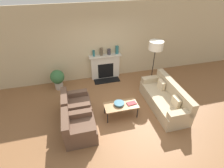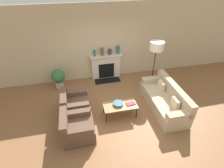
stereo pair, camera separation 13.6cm
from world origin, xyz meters
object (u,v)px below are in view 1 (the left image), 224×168
(coffee_table, at_px, (121,106))
(mantel_vase_right, at_px, (117,50))
(floor_lamp, at_px, (156,47))
(mantel_vase_left, at_px, (94,53))
(armchair_near, at_px, (78,129))
(mantel_vase_center_left, at_px, (101,52))
(bowl, at_px, (119,103))
(fireplace, at_px, (105,67))
(armchair_far, at_px, (76,106))
(mantel_vase_center_right, at_px, (109,52))
(book, at_px, (131,103))
(couch, at_px, (165,99))
(potted_plant, at_px, (58,78))

(coffee_table, relative_size, mantel_vase_right, 3.26)
(floor_lamp, bearing_deg, mantel_vase_left, 154.11)
(floor_lamp, distance_m, mantel_vase_right, 1.53)
(armchair_near, distance_m, mantel_vase_center_left, 3.20)
(bowl, bearing_deg, fireplace, 88.26)
(armchair_far, distance_m, mantel_vase_center_right, 2.55)
(armchair_near, bearing_deg, mantel_vase_right, -33.05)
(book, bearing_deg, floor_lamp, 39.21)
(couch, xyz_separation_m, mantel_vase_right, (-1.00, 2.28, 0.86))
(armchair_far, bearing_deg, mantel_vase_center_right, -38.93)
(mantel_vase_center_right, bearing_deg, potted_plant, -170.40)
(armchair_near, distance_m, book, 1.73)
(couch, xyz_separation_m, mantel_vase_left, (-1.92, 2.28, 0.82))
(armchair_far, xyz_separation_m, mantel_vase_right, (1.84, 1.88, 0.87))
(mantel_vase_right, bearing_deg, mantel_vase_left, 180.00)
(armchair_far, height_order, mantel_vase_left, mantel_vase_left)
(bowl, xyz_separation_m, potted_plant, (-1.81, 1.94, -0.02))
(floor_lamp, bearing_deg, couch, -94.87)
(fireplace, distance_m, coffee_table, 2.31)
(fireplace, distance_m, armchair_near, 3.13)
(mantel_vase_left, bearing_deg, armchair_near, -108.04)
(coffee_table, bearing_deg, armchair_near, -159.17)
(book, height_order, potted_plant, potted_plant)
(armchair_far, distance_m, coffee_table, 1.41)
(floor_lamp, relative_size, mantel_vase_right, 5.73)
(armchair_far, distance_m, mantel_vase_right, 2.77)
(potted_plant, bearing_deg, mantel_vase_right, 8.31)
(fireplace, xyz_separation_m, armchair_near, (-1.35, -2.81, -0.19))
(bowl, height_order, mantel_vase_center_right, mantel_vase_center_right)
(mantel_vase_right, xyz_separation_m, potted_plant, (-2.36, -0.35, -0.73))
(armchair_near, bearing_deg, mantel_vase_center_left, -23.28)
(book, xyz_separation_m, mantel_vase_center_right, (-0.14, 2.34, 0.69))
(fireplace, height_order, floor_lamp, floor_lamp)
(armchair_far, bearing_deg, bowl, -107.56)
(armchair_near, distance_m, bowl, 1.40)
(fireplace, height_order, armchair_far, fireplace)
(mantel_vase_right, bearing_deg, armchair_far, -134.40)
(book, bearing_deg, armchair_far, 157.21)
(book, height_order, mantel_vase_center_right, mantel_vase_center_right)
(mantel_vase_center_left, height_order, potted_plant, mantel_vase_center_left)
(bowl, distance_m, potted_plant, 2.65)
(floor_lamp, bearing_deg, bowl, -141.99)
(armchair_near, xyz_separation_m, mantel_vase_right, (1.84, 2.83, 0.87))
(floor_lamp, distance_m, mantel_vase_left, 2.29)
(armchair_near, relative_size, floor_lamp, 0.47)
(coffee_table, bearing_deg, armchair_far, 161.64)
(bowl, relative_size, mantel_vase_right, 1.00)
(couch, xyz_separation_m, mantel_vase_center_right, (-1.32, 2.28, 0.81))
(mantel_vase_left, xyz_separation_m, mantel_vase_center_right, (0.60, 0.00, -0.01))
(bowl, bearing_deg, potted_plant, 132.99)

